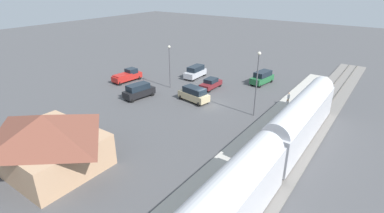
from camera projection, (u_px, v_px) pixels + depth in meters
name	position (u px, v px, depth m)	size (l,w,h in m)	color
ground_plane	(208.00, 104.00, 43.17)	(200.00, 200.00, 0.00)	#4C4C4F
railway_track	(305.00, 129.00, 35.68)	(4.80, 70.00, 0.30)	slate
platform	(273.00, 120.00, 37.79)	(3.20, 46.00, 0.30)	#B7B2A8
passenger_train	(270.00, 152.00, 25.69)	(2.93, 35.84, 4.98)	silver
station_building	(47.00, 140.00, 27.70)	(10.57, 8.63, 5.46)	tan
pedestrian_on_platform	(288.00, 97.00, 42.02)	(0.36, 0.36, 1.71)	brown
pedestrian_waiting_far	(287.00, 104.00, 39.66)	(0.36, 0.36, 1.71)	brown
suv_green	(262.00, 77.00, 51.04)	(2.66, 5.13, 2.22)	#236638
suv_tan	(194.00, 94.00, 43.59)	(5.16, 3.01, 2.22)	#C6B284
pickup_red	(127.00, 76.00, 52.40)	(2.47, 5.56, 2.14)	red
suv_silver	(195.00, 72.00, 54.20)	(2.11, 4.96, 2.22)	silver
suv_black	(139.00, 91.00, 44.93)	(2.67, 5.14, 2.22)	black
sedan_maroon	(211.00, 83.00, 48.89)	(1.84, 4.50, 1.74)	maroon
light_pole_near_platform	(257.00, 77.00, 37.31)	(0.44, 0.44, 8.64)	#515156
light_pole_lot_center	(170.00, 61.00, 47.82)	(0.44, 0.44, 7.12)	#515156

